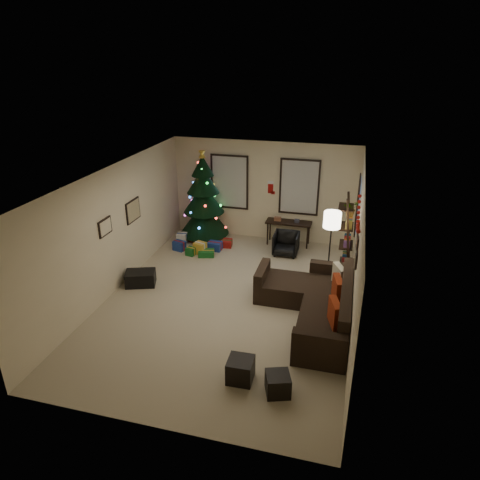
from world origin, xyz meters
name	(u,v)px	position (x,y,z in m)	size (l,w,h in m)	color
floor	(228,300)	(0.00, 0.00, 0.00)	(7.00, 7.00, 0.00)	#B7A88A
ceiling	(227,176)	(0.00, 0.00, 2.70)	(7.00, 7.00, 0.00)	white
wall_back	(264,191)	(0.00, 3.50, 1.35)	(5.00, 5.00, 0.00)	beige
wall_front	(150,349)	(0.00, -3.50, 1.35)	(5.00, 5.00, 0.00)	beige
wall_left	(114,230)	(-2.50, 0.00, 1.35)	(7.00, 7.00, 0.00)	beige
wall_right	(357,256)	(2.50, 0.00, 1.35)	(7.00, 7.00, 0.00)	beige
window_back_left	(230,182)	(-0.95, 3.47, 1.55)	(1.05, 0.06, 1.50)	#728CB2
window_back_right	(299,187)	(0.95, 3.47, 1.55)	(1.05, 0.06, 1.50)	#728CB2
window_right_wall	(358,205)	(2.47, 2.55, 1.50)	(0.06, 0.90, 1.30)	#728CB2
christmas_tree	(204,201)	(-1.60, 3.12, 1.05)	(1.36, 1.36, 2.53)	black
presents	(200,246)	(-1.41, 2.23, 0.12)	(1.50, 1.01, 0.30)	#14591E
sofa	(316,304)	(1.83, -0.15, 0.29)	(1.94, 2.82, 0.88)	black
pillow_red_a	(334,314)	(2.21, -0.95, 0.64)	(0.13, 0.48, 0.48)	maroon
pillow_red_b	(337,290)	(2.21, -0.09, 0.64)	(0.13, 0.49, 0.49)	maroon
pillow_cream	(339,276)	(2.21, 0.49, 0.63)	(0.13, 0.44, 0.44)	#C0B79B
ottoman_near	(240,370)	(0.86, -2.26, 0.19)	(0.40, 0.40, 0.38)	black
ottoman_far	(278,384)	(1.49, -2.40, 0.17)	(0.36, 0.36, 0.34)	black
desk	(289,224)	(0.75, 3.22, 0.58)	(1.21, 0.43, 0.65)	black
desk_chair	(286,244)	(0.80, 2.57, 0.30)	(0.58, 0.54, 0.59)	black
bookshelf	(347,239)	(2.30, 1.66, 0.96)	(0.30, 0.58, 1.99)	black
potted_plant	(351,206)	(2.30, 1.54, 1.79)	(0.41, 0.35, 0.45)	#4C4C4C
floor_lamp	(332,225)	(1.95, 1.21, 1.45)	(0.37, 0.37, 1.74)	black
art_map	(133,211)	(-2.48, 0.83, 1.49)	(0.04, 0.60, 0.50)	black
art_abstract	(105,227)	(-2.48, -0.36, 1.55)	(0.04, 0.45, 0.35)	black
gallery	(357,246)	(2.48, -0.07, 1.57)	(0.03, 1.25, 0.54)	black
garland	(359,217)	(2.45, 0.06, 2.09)	(0.08, 1.90, 0.30)	#A5140C
stocking_left	(259,185)	(-0.14, 3.57, 1.51)	(0.20, 0.05, 0.36)	#990F0C
stocking_right	(271,187)	(0.19, 3.51, 1.48)	(0.20, 0.05, 0.36)	#990F0C
storage_bin	(141,278)	(-2.09, 0.15, 0.16)	(0.65, 0.43, 0.32)	black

